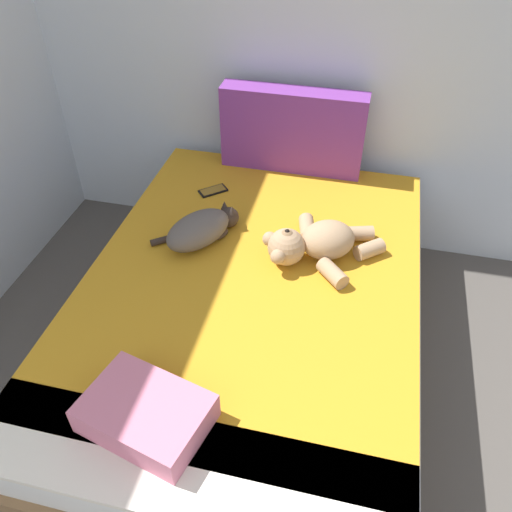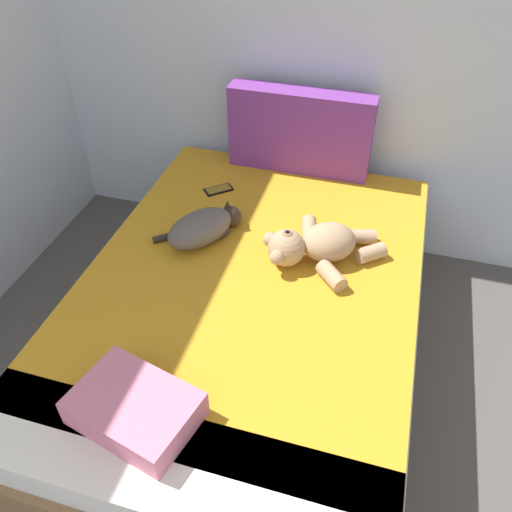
{
  "view_description": "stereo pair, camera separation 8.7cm",
  "coord_description": "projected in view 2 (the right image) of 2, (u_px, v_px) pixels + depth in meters",
  "views": [
    {
      "loc": [
        1.91,
        1.46,
        2.13
      ],
      "look_at": [
        1.5,
        3.18,
        0.6
      ],
      "focal_mm": 36.68,
      "sensor_mm": 36.0,
      "label": 1
    },
    {
      "loc": [
        1.99,
        1.48,
        2.13
      ],
      "look_at": [
        1.5,
        3.18,
        0.6
      ],
      "focal_mm": 36.68,
      "sensor_mm": 36.0,
      "label": 2
    }
  ],
  "objects": [
    {
      "name": "throw_pillow",
      "position": [
        135.0,
        408.0,
        1.72
      ],
      "size": [
        0.46,
        0.37,
        0.11
      ],
      "primitive_type": "cube",
      "rotation": [
        0.0,
        0.0,
        -0.24
      ],
      "color": "#D1728C",
      "rests_on": "bed"
    },
    {
      "name": "bed",
      "position": [
        250.0,
        322.0,
        2.47
      ],
      "size": [
        1.49,
        2.1,
        0.57
      ],
      "color": "olive",
      "rests_on": "ground_plane"
    },
    {
      "name": "wall_back",
      "position": [
        370.0,
        20.0,
        2.55
      ],
      "size": [
        3.67,
        0.06,
        2.68
      ],
      "primitive_type": "cube",
      "color": "silver",
      "rests_on": "ground_plane"
    },
    {
      "name": "teddy_bear",
      "position": [
        317.0,
        245.0,
        2.33
      ],
      "size": [
        0.55,
        0.45,
        0.18
      ],
      "color": "tan",
      "rests_on": "bed"
    },
    {
      "name": "patterned_cushion",
      "position": [
        300.0,
        132.0,
        2.83
      ],
      "size": [
        0.78,
        0.14,
        0.46
      ],
      "color": "#72338C",
      "rests_on": "bed"
    },
    {
      "name": "cat",
      "position": [
        203.0,
        227.0,
        2.44
      ],
      "size": [
        0.39,
        0.41,
        0.15
      ],
      "color": "#59514C",
      "rests_on": "bed"
    },
    {
      "name": "cell_phone",
      "position": [
        218.0,
        190.0,
        2.8
      ],
      "size": [
        0.16,
        0.15,
        0.01
      ],
      "color": "black",
      "rests_on": "bed"
    }
  ]
}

